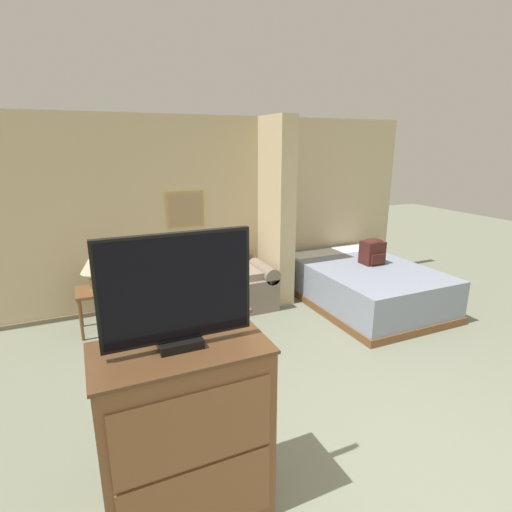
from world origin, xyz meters
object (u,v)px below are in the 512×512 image
object	(u,v)px
tv_dresser	(185,433)
bed	(363,285)
couch	(196,289)
coffee_table	(222,312)
table_lamp	(93,265)
backpack	(373,251)
tv	(177,292)

from	to	relation	value
tv_dresser	bed	distance (m)	3.90
couch	coffee_table	size ratio (longest dim) A/B	3.66
coffee_table	bed	size ratio (longest dim) A/B	0.26
bed	table_lamp	bearing A→B (deg)	169.58
table_lamp	backpack	size ratio (longest dim) A/B	1.25
couch	table_lamp	bearing A→B (deg)	-177.03
coffee_table	couch	bearing A→B (deg)	90.69
couch	tv	world-z (taller)	tv
tv_dresser	couch	bearing A→B (deg)	73.01
coffee_table	tv_dresser	xyz separation A→B (m)	(-0.92, -1.98, 0.19)
tv	backpack	world-z (taller)	tv
coffee_table	tv	distance (m)	2.44
tv_dresser	bed	bearing A→B (deg)	35.69
bed	backpack	bearing A→B (deg)	14.64
table_lamp	bed	xyz separation A→B (m)	(3.51, -0.64, -0.55)
tv	bed	xyz separation A→B (m)	(3.16, 2.27, -1.18)
couch	backpack	bearing A→B (deg)	-15.61
bed	backpack	distance (m)	0.50
coffee_table	tv_dresser	world-z (taller)	tv_dresser
bed	tv	bearing A→B (deg)	-144.32
backpack	coffee_table	bearing A→B (deg)	-172.24
backpack	tv_dresser	bearing A→B (deg)	-145.10
tv	bed	distance (m)	4.07
coffee_table	bed	world-z (taller)	bed
couch	bed	world-z (taller)	couch
backpack	tv	bearing A→B (deg)	-145.11
coffee_table	table_lamp	xyz separation A→B (m)	(-1.27, 0.93, 0.46)
coffee_table	tv	bearing A→B (deg)	-114.94
tv_dresser	table_lamp	bearing A→B (deg)	96.76
couch	tv_dresser	distance (m)	3.13
coffee_table	backpack	world-z (taller)	backpack
tv	bed	bearing A→B (deg)	35.68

